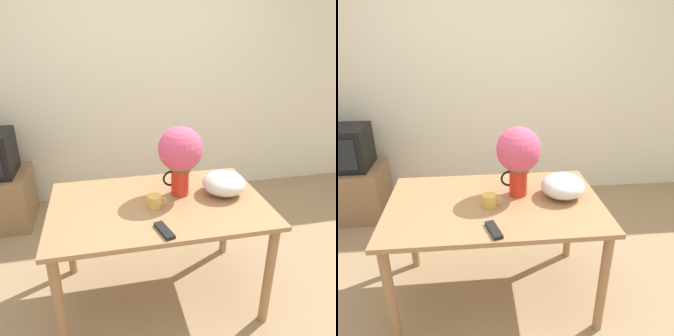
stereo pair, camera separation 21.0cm
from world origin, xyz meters
TOP-DOWN VIEW (x-y plane):
  - ground_plane at (0.00, 0.00)m, footprint 12.00×12.00m
  - wall_back at (0.00, 1.80)m, footprint 8.00×0.05m
  - table at (-0.09, 0.17)m, footprint 1.36×0.85m
  - flower_vase at (0.07, 0.26)m, footprint 0.29×0.29m
  - coffee_mug at (-0.13, 0.12)m, footprint 0.12×0.09m
  - white_bowl at (0.36, 0.21)m, footprint 0.29×0.29m
  - remote_control at (-0.12, -0.15)m, footprint 0.09×0.17m

SIDE VIEW (x-z plane):
  - ground_plane at x=0.00m, z-range 0.00..0.00m
  - table at x=-0.09m, z-range 0.27..1.03m
  - remote_control at x=-0.12m, z-range 0.75..0.77m
  - coffee_mug at x=-0.13m, z-range 0.75..0.83m
  - white_bowl at x=0.36m, z-range 0.75..0.90m
  - flower_vase at x=0.07m, z-range 0.81..1.27m
  - wall_back at x=0.00m, z-range 0.00..2.60m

